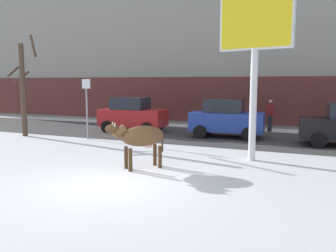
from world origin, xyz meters
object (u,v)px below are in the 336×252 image
(cow_brown, at_px, (141,137))
(car_red_hatchback, at_px, (133,115))
(pedestrian_by_cars, at_px, (270,115))
(car_blue_hatchback, at_px, (226,118))
(pedestrian_near_billboard, at_px, (121,110))
(billboard, at_px, (255,32))
(street_sign, at_px, (87,104))
(bare_tree_right_lot, at_px, (23,87))

(cow_brown, height_order, car_red_hatchback, car_red_hatchback)
(pedestrian_by_cars, bearing_deg, car_blue_hatchback, -121.01)
(cow_brown, bearing_deg, pedestrian_near_billboard, 123.61)
(car_blue_hatchback, bearing_deg, car_red_hatchback, -179.08)
(cow_brown, relative_size, pedestrian_near_billboard, 0.99)
(cow_brown, xyz_separation_m, car_red_hatchback, (-4.18, 7.10, -0.07))
(car_blue_hatchback, bearing_deg, billboard, -66.67)
(billboard, relative_size, pedestrian_by_cars, 3.21)
(billboard, relative_size, car_red_hatchback, 1.54)
(car_red_hatchback, height_order, street_sign, street_sign)
(cow_brown, xyz_separation_m, pedestrian_by_cars, (2.69, 10.05, -0.11))
(billboard, bearing_deg, bare_tree_right_lot, 174.27)
(car_red_hatchback, bearing_deg, pedestrian_by_cars, 23.22)
(pedestrian_near_billboard, bearing_deg, bare_tree_right_lot, -105.16)
(cow_brown, distance_m, car_red_hatchback, 8.24)
(billboard, relative_size, street_sign, 1.97)
(bare_tree_right_lot, bearing_deg, pedestrian_by_cars, 29.94)
(car_red_hatchback, relative_size, pedestrian_by_cars, 2.09)
(car_red_hatchback, relative_size, street_sign, 1.28)
(street_sign, bearing_deg, billboard, -10.98)
(pedestrian_near_billboard, bearing_deg, cow_brown, -56.39)
(car_blue_hatchback, xyz_separation_m, bare_tree_right_lot, (-9.38, -3.53, 1.52))
(pedestrian_near_billboard, relative_size, street_sign, 0.61)
(street_sign, bearing_deg, car_red_hatchback, 76.17)
(car_red_hatchback, distance_m, car_blue_hatchback, 5.15)
(street_sign, bearing_deg, pedestrian_near_billboard, 106.21)
(billboard, distance_m, street_sign, 8.48)
(cow_brown, height_order, pedestrian_by_cars, pedestrian_by_cars)
(car_blue_hatchback, relative_size, street_sign, 1.28)
(billboard, relative_size, car_blue_hatchback, 1.54)
(pedestrian_near_billboard, bearing_deg, street_sign, -73.79)
(billboard, xyz_separation_m, car_blue_hatchback, (-2.01, 4.67, -3.39))
(cow_brown, bearing_deg, bare_tree_right_lot, 156.50)
(billboard, distance_m, bare_tree_right_lot, 11.60)
(pedestrian_by_cars, bearing_deg, street_sign, -141.79)
(pedestrian_near_billboard, bearing_deg, billboard, -37.96)
(car_red_hatchback, distance_m, bare_tree_right_lot, 5.66)
(cow_brown, relative_size, bare_tree_right_lot, 0.35)
(car_red_hatchback, bearing_deg, bare_tree_right_lot, -140.82)
(billboard, height_order, pedestrian_near_billboard, billboard)
(street_sign, bearing_deg, cow_brown, -39.37)
(cow_brown, height_order, street_sign, street_sign)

